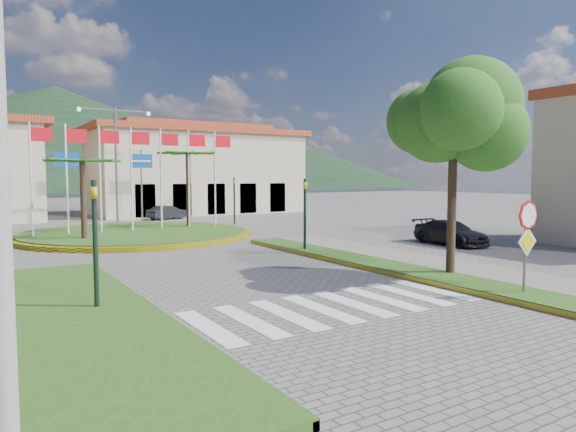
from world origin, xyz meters
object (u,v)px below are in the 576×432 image
stop_sign (527,232)px  car_dark_a (20,214)px  car_side_right (450,233)px  roundabout_island (135,233)px  car_dark_b (168,212)px  deciduous_tree (454,117)px

stop_sign → car_dark_a: (-9.47, 33.04, -1.21)m
car_side_right → stop_sign: bearing=-125.7°
roundabout_island → car_dark_b: roundabout_island is taller
car_dark_b → car_side_right: size_ratio=0.81×
stop_sign → car_dark_b: size_ratio=0.82×
stop_sign → car_dark_a: bearing=106.0°
car_dark_a → car_side_right: (16.57, -24.47, 0.00)m
stop_sign → deciduous_tree: bearing=78.8°
roundabout_island → stop_sign: 20.69m
roundabout_island → deciduous_tree: (5.50, -17.00, 5.00)m
roundabout_island → stop_sign: bearing=-76.3°
stop_sign → car_side_right: 11.19m
roundabout_island → car_dark_b: bearing=62.4°
roundabout_island → car_side_right: 16.60m
stop_sign → car_dark_a: stop_sign is taller
deciduous_tree → car_dark_b: 27.46m
car_dark_a → car_dark_b: bearing=-87.9°
roundabout_island → deciduous_tree: bearing=-72.1°
car_dark_a → car_dark_b: car_dark_a is taller
stop_sign → car_dark_a: size_ratio=0.78×
deciduous_tree → car_side_right: 9.69m
deciduous_tree → car_dark_a: 31.98m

